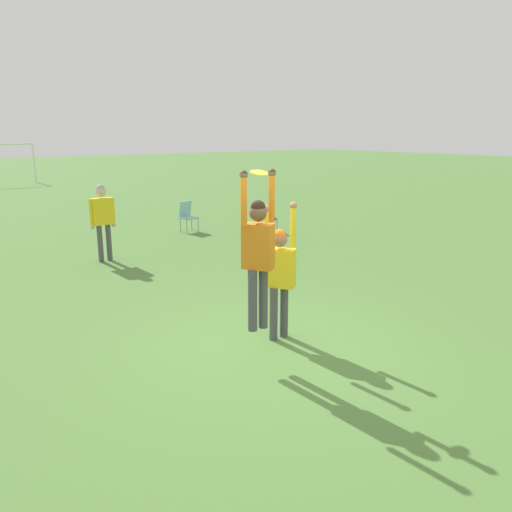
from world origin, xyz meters
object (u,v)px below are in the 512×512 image
(person_defending, at_px, (279,269))
(frisbee, at_px, (259,173))
(camping_chair_0, at_px, (266,216))
(person_spectator_near, at_px, (103,215))
(camping_chair_2, at_px, (187,214))
(person_jumping, at_px, (258,248))

(person_defending, relative_size, frisbee, 8.50)
(person_defending, distance_m, camping_chair_0, 8.11)
(person_spectator_near, bearing_deg, camping_chair_0, 5.49)
(person_defending, distance_m, camping_chair_2, 8.57)
(camping_chair_0, height_order, person_spectator_near, person_spectator_near)
(person_jumping, bearing_deg, camping_chair_0, -71.45)
(camping_chair_2, distance_m, person_spectator_near, 3.97)
(person_jumping, height_order, frisbee, person_jumping)
(person_defending, bearing_deg, person_jumping, -90.00)
(camping_chair_2, bearing_deg, person_defending, 53.64)
(camping_chair_0, distance_m, person_spectator_near, 5.28)
(frisbee, bearing_deg, person_defending, 20.47)
(person_jumping, bearing_deg, person_defending, -90.00)
(person_defending, xyz_separation_m, frisbee, (-0.52, -0.19, 1.41))
(person_jumping, distance_m, frisbee, 0.98)
(camping_chair_2, relative_size, person_spectator_near, 0.51)
(person_jumping, relative_size, person_spectator_near, 1.13)
(person_defending, bearing_deg, camping_chair_0, 110.57)
(frisbee, relative_size, camping_chair_2, 0.25)
(frisbee, bearing_deg, camping_chair_2, 66.85)
(frisbee, distance_m, camping_chair_2, 9.13)
(person_spectator_near, bearing_deg, camping_chair_2, 31.13)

